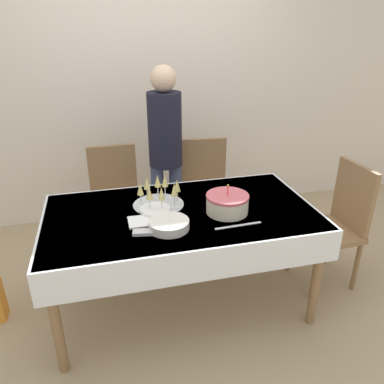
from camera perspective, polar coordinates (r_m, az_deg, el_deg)
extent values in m
plane|color=tan|center=(2.88, -1.48, -16.37)|extent=(12.00, 12.00, 0.00)
cube|color=silver|center=(3.75, -7.16, 16.14)|extent=(8.00, 0.05, 2.70)
cube|color=white|center=(2.46, -1.67, -3.26)|extent=(1.74, 0.93, 0.03)
cube|color=white|center=(2.50, -1.64, -5.09)|extent=(1.77, 0.96, 0.21)
cylinder|color=olive|center=(2.33, -20.03, -18.21)|extent=(0.06, 0.06, 0.72)
cylinder|color=olive|center=(2.62, 18.43, -12.41)|extent=(0.06, 0.06, 0.72)
cylinder|color=olive|center=(2.98, -18.86, -7.74)|extent=(0.06, 0.06, 0.72)
cylinder|color=olive|center=(3.22, 11.03, -4.25)|extent=(0.06, 0.06, 0.72)
cube|color=olive|center=(3.19, -11.29, -2.99)|extent=(0.43, 0.43, 0.04)
cube|color=olive|center=(3.26, -11.96, 2.75)|extent=(0.40, 0.04, 0.50)
cylinder|color=olive|center=(3.16, -7.39, -7.76)|extent=(0.04, 0.04, 0.42)
cylinder|color=olive|center=(3.15, -13.96, -8.51)|extent=(0.04, 0.04, 0.42)
cylinder|color=olive|center=(3.47, -8.27, -4.67)|extent=(0.04, 0.04, 0.42)
cylinder|color=olive|center=(3.46, -14.21, -5.34)|extent=(0.04, 0.04, 0.42)
cube|color=olive|center=(3.30, 2.32, -1.53)|extent=(0.46, 0.46, 0.04)
cube|color=olive|center=(3.37, 1.78, 4.03)|extent=(0.40, 0.07, 0.50)
cylinder|color=olive|center=(3.29, 5.95, -6.24)|extent=(0.04, 0.04, 0.42)
cylinder|color=olive|center=(3.23, -0.30, -6.77)|extent=(0.04, 0.04, 0.42)
cylinder|color=olive|center=(3.60, 4.54, -3.35)|extent=(0.04, 0.04, 0.42)
cylinder|color=olive|center=(3.54, -1.16, -3.78)|extent=(0.04, 0.04, 0.42)
cube|color=olive|center=(3.02, 19.71, -5.75)|extent=(0.44, 0.44, 0.04)
cube|color=olive|center=(3.01, 23.41, -0.65)|extent=(0.05, 0.40, 0.50)
cylinder|color=olive|center=(2.92, 18.14, -11.89)|extent=(0.04, 0.04, 0.42)
cylinder|color=olive|center=(3.17, 14.59, -8.34)|extent=(0.04, 0.04, 0.42)
cylinder|color=olive|center=(3.12, 23.74, -10.34)|extent=(0.04, 0.04, 0.42)
cylinder|color=olive|center=(3.35, 19.96, -7.15)|extent=(0.04, 0.04, 0.42)
cylinder|color=beige|center=(2.43, 5.38, -1.96)|extent=(0.27, 0.27, 0.11)
cylinder|color=#D15B66|center=(2.40, 5.44, -0.65)|extent=(0.28, 0.28, 0.02)
cylinder|color=#E53F3F|center=(2.39, 5.48, 0.20)|extent=(0.01, 0.01, 0.06)
sphere|color=#F9CC4C|center=(2.37, 5.51, 1.04)|extent=(0.01, 0.01, 0.01)
cylinder|color=silver|center=(2.55, -5.13, -1.90)|extent=(0.34, 0.34, 0.01)
cylinder|color=silver|center=(2.55, -2.24, -1.63)|extent=(0.05, 0.05, 0.00)
cylinder|color=silver|center=(2.53, -2.26, -0.73)|extent=(0.01, 0.01, 0.08)
cone|color=#E0CC72|center=(2.50, -2.29, 1.04)|extent=(0.04, 0.04, 0.08)
cylinder|color=silver|center=(2.63, -4.08, -0.85)|extent=(0.05, 0.05, 0.00)
cylinder|color=silver|center=(2.61, -4.11, 0.03)|extent=(0.01, 0.01, 0.08)
cone|color=#E0CC72|center=(2.58, -4.16, 1.75)|extent=(0.04, 0.04, 0.08)
cylinder|color=silver|center=(2.63, -5.17, -0.88)|extent=(0.05, 0.05, 0.00)
cylinder|color=silver|center=(2.61, -5.21, 0.00)|extent=(0.01, 0.01, 0.08)
cone|color=#E0CC72|center=(2.58, -5.28, 1.72)|extent=(0.04, 0.04, 0.08)
cylinder|color=silver|center=(2.60, -6.77, -1.23)|extent=(0.05, 0.05, 0.00)
cylinder|color=silver|center=(2.58, -6.82, -0.34)|extent=(0.01, 0.01, 0.08)
cone|color=#E0CC72|center=(2.55, -6.91, 1.40)|extent=(0.04, 0.04, 0.08)
cylinder|color=silver|center=(2.52, -7.73, -2.18)|extent=(0.05, 0.05, 0.00)
cylinder|color=silver|center=(2.50, -7.79, -1.27)|extent=(0.01, 0.01, 0.08)
cone|color=#E0CC72|center=(2.47, -7.90, 0.51)|extent=(0.04, 0.04, 0.08)
cylinder|color=silver|center=(2.46, -6.39, -2.85)|extent=(0.05, 0.05, 0.00)
cylinder|color=silver|center=(2.44, -6.44, -1.92)|extent=(0.01, 0.01, 0.08)
cone|color=#E0CC72|center=(2.40, -6.53, -0.11)|extent=(0.04, 0.04, 0.08)
cylinder|color=silver|center=(2.44, -4.58, -2.98)|extent=(0.05, 0.05, 0.00)
cylinder|color=silver|center=(2.42, -4.61, -2.04)|extent=(0.01, 0.01, 0.08)
cone|color=#E0CC72|center=(2.38, -4.68, -0.21)|extent=(0.04, 0.04, 0.08)
cylinder|color=silver|center=(2.49, -2.66, -2.37)|extent=(0.05, 0.05, 0.00)
cylinder|color=silver|center=(2.47, -2.68, -1.44)|extent=(0.01, 0.01, 0.08)
cone|color=#E0CC72|center=(2.43, -2.71, 0.36)|extent=(0.04, 0.04, 0.08)
cylinder|color=silver|center=(2.26, -3.53, -5.52)|extent=(0.25, 0.25, 0.01)
cylinder|color=silver|center=(2.25, -3.54, -5.36)|extent=(0.25, 0.25, 0.01)
cylinder|color=silver|center=(2.25, -3.54, -5.21)|extent=(0.25, 0.25, 0.01)
cylinder|color=silver|center=(2.25, -3.55, -5.05)|extent=(0.25, 0.25, 0.01)
cylinder|color=silver|center=(2.24, -3.55, -4.90)|extent=(0.25, 0.25, 0.01)
cylinder|color=silver|center=(2.24, -3.56, -4.74)|extent=(0.25, 0.25, 0.01)
cylinder|color=silver|center=(2.24, -3.56, -4.58)|extent=(0.25, 0.25, 0.01)
cylinder|color=silver|center=(2.23, -3.57, -4.43)|extent=(0.25, 0.25, 0.01)
cylinder|color=white|center=(2.45, -5.63, -2.98)|extent=(0.20, 0.20, 0.01)
cylinder|color=white|center=(2.45, -5.64, -2.84)|extent=(0.20, 0.20, 0.01)
cylinder|color=white|center=(2.45, -5.65, -2.69)|extent=(0.20, 0.20, 0.01)
cylinder|color=white|center=(2.44, -5.65, -2.55)|extent=(0.20, 0.20, 0.01)
cube|color=silver|center=(2.30, 7.06, -5.11)|extent=(0.30, 0.03, 0.00)
cube|color=silver|center=(2.21, -6.83, -6.10)|extent=(0.18, 0.09, 0.02)
cube|color=white|center=(2.34, -7.85, -4.49)|extent=(0.15, 0.15, 0.01)
cylinder|color=#3F4C72|center=(3.36, -5.15, -2.11)|extent=(0.11, 0.11, 0.77)
cylinder|color=#3F4C72|center=(3.38, -2.47, -1.82)|extent=(0.11, 0.11, 0.77)
cylinder|color=black|center=(3.13, -4.16, 9.43)|extent=(0.28, 0.28, 0.61)
sphere|color=#D8B293|center=(3.05, -4.40, 16.88)|extent=(0.21, 0.21, 0.21)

